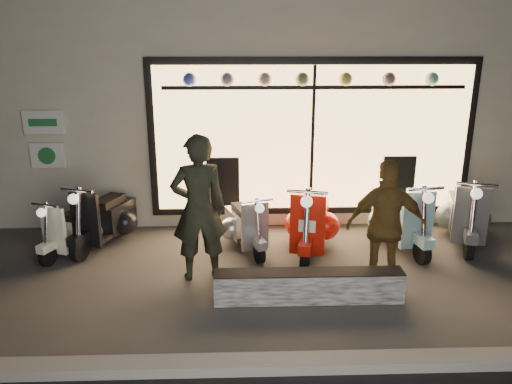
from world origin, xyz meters
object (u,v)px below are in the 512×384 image
graffiti_barrier (309,286)px  man (199,209)px  scooter_silver (244,224)px  scooter_red (311,221)px  woman (386,226)px

graffiti_barrier → man: man is taller
man → scooter_silver: bearing=-131.1°
graffiti_barrier → scooter_red: (0.25, 1.62, 0.25)m
scooter_silver → man: (-0.61, -1.06, 0.64)m
graffiti_barrier → scooter_red: 1.66m
scooter_red → man: man is taller
scooter_red → woman: woman is taller
graffiti_barrier → woman: (1.02, 0.34, 0.66)m
scooter_silver → man: 1.38m
man → woman: (2.42, -0.35, -0.14)m
graffiti_barrier → man: size_ratio=1.17×
graffiti_barrier → man: bearing=153.7°
graffiti_barrier → scooter_red: size_ratio=1.49×
graffiti_barrier → scooter_silver: size_ratio=1.85×
scooter_red → woman: (0.77, -1.28, 0.41)m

